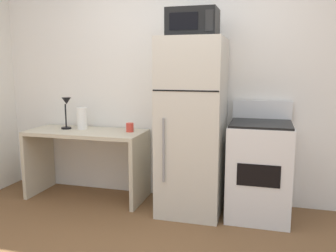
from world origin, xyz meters
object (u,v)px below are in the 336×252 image
object	(u,v)px
paper_towel_roll	(82,118)
oven_range	(259,169)
coffee_mug	(130,127)
refrigerator	(192,127)
desk_lamp	(66,108)
microwave	(193,23)
desk	(87,150)

from	to	relation	value
paper_towel_roll	oven_range	size ratio (longest dim) A/B	0.22
coffee_mug	refrigerator	bearing A→B (deg)	-9.14
desk_lamp	microwave	distance (m)	1.66
paper_towel_roll	oven_range	bearing A→B (deg)	-2.91
desk	refrigerator	distance (m)	1.23
paper_towel_roll	oven_range	world-z (taller)	oven_range
refrigerator	oven_range	world-z (taller)	refrigerator
coffee_mug	paper_towel_roll	xyz separation A→B (m)	(-0.57, 0.01, 0.07)
paper_towel_roll	microwave	world-z (taller)	microwave
desk	paper_towel_roll	distance (m)	0.36
refrigerator	desk_lamp	bearing A→B (deg)	176.74
refrigerator	microwave	world-z (taller)	microwave
desk	oven_range	size ratio (longest dim) A/B	1.16
desk_lamp	coffee_mug	world-z (taller)	desk_lamp
desk	refrigerator	bearing A→B (deg)	-2.38
refrigerator	microwave	bearing A→B (deg)	-89.69
microwave	desk_lamp	bearing A→B (deg)	175.90
coffee_mug	desk_lamp	bearing A→B (deg)	-177.58
desk_lamp	oven_range	bearing A→B (deg)	-1.43
paper_towel_roll	coffee_mug	bearing A→B (deg)	-1.49
microwave	oven_range	distance (m)	1.51
desk	oven_range	distance (m)	1.83
paper_towel_roll	oven_range	xyz separation A→B (m)	(1.92, -0.10, -0.40)
oven_range	coffee_mug	bearing A→B (deg)	176.49
desk	coffee_mug	bearing A→B (deg)	7.46
refrigerator	oven_range	xyz separation A→B (m)	(0.65, 0.03, -0.38)
desk	paper_towel_roll	world-z (taller)	paper_towel_roll
paper_towel_roll	desk	bearing A→B (deg)	-41.50
desk_lamp	coffee_mug	distance (m)	0.76
refrigerator	paper_towel_roll	bearing A→B (deg)	174.28
refrigerator	microwave	distance (m)	0.98
coffee_mug	oven_range	size ratio (longest dim) A/B	0.09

